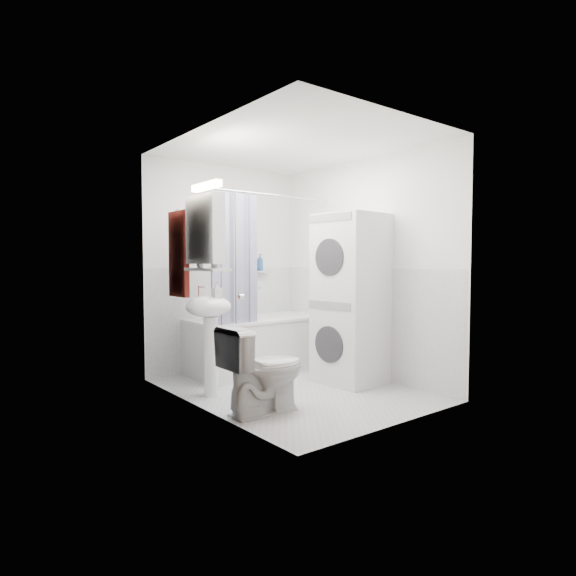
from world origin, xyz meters
TOP-DOWN VIEW (x-y plane):
  - floor at (0.00, 0.00)m, footprint 2.60×2.60m
  - room_walls at (0.00, 0.00)m, footprint 2.60×2.60m
  - wainscot at (0.00, 0.29)m, footprint 1.98×2.58m
  - door at (-0.95, -0.55)m, footprint 0.05×2.00m
  - bathtub at (0.23, 0.92)m, footprint 1.65×0.78m
  - tub_spout at (0.43, 1.25)m, footprint 0.04×0.12m
  - curtain_rod at (0.23, 0.59)m, footprint 1.83×0.02m
  - shower_curtain at (-0.31, 0.59)m, footprint 0.55×0.02m
  - sink at (-0.75, 0.32)m, footprint 0.44×0.37m
  - medicine_cabinet at (-0.90, 0.10)m, footprint 0.13×0.50m
  - shelf at (-0.89, 0.10)m, footprint 0.18×0.54m
  - shower_caddy at (0.48, 1.24)m, footprint 0.22×0.06m
  - towel at (-0.94, 0.56)m, footprint 0.07×0.35m
  - washer_dryer at (0.68, -0.13)m, footprint 0.68×0.67m
  - toilet at (-0.64, -0.41)m, footprint 0.74×0.42m
  - soap_pump at (-0.71, 0.25)m, footprint 0.08×0.17m
  - shelf_bottle at (-0.89, -0.05)m, footprint 0.07×0.18m
  - shelf_cup at (-0.89, 0.22)m, footprint 0.10×0.09m
  - shampoo_a at (0.35, 1.24)m, footprint 0.13×0.17m
  - shampoo_b at (0.47, 1.24)m, footprint 0.08×0.21m

SIDE VIEW (x-z plane):
  - floor at x=0.00m, z-range 0.00..0.00m
  - bathtub at x=0.23m, z-range 0.03..0.66m
  - toilet at x=-0.64m, z-range 0.00..0.72m
  - wainscot at x=0.00m, z-range -0.69..1.89m
  - sink at x=-0.75m, z-range 0.18..1.22m
  - washer_dryer at x=0.68m, z-range 0.00..1.77m
  - tub_spout at x=0.43m, z-range 0.93..0.96m
  - soap_pump at x=-0.71m, z-range 0.91..0.99m
  - door at x=-0.95m, z-range 0.00..2.00m
  - shower_caddy at x=0.48m, z-range 1.14..1.16m
  - shelf at x=-0.89m, z-range 1.19..1.21m
  - shampoo_b at x=0.47m, z-range 1.16..1.24m
  - shampoo_a at x=0.35m, z-range 1.16..1.29m
  - shelf_bottle at x=-0.89m, z-range 1.21..1.28m
  - shower_curtain at x=-0.31m, z-range 0.52..1.98m
  - shelf_cup at x=-0.89m, z-range 1.21..1.31m
  - towel at x=-0.94m, z-range 0.94..1.78m
  - room_walls at x=0.00m, z-range 0.19..2.79m
  - medicine_cabinet at x=-0.90m, z-range 1.21..1.92m
  - curtain_rod at x=0.23m, z-range 1.99..2.01m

